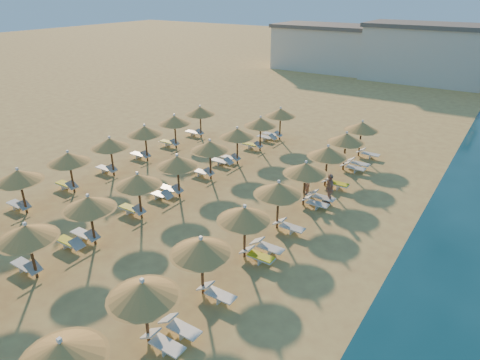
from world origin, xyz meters
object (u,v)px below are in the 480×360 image
Objects in this scene: parasol_row_west at (159,171)px; beachgoer_b at (305,180)px; beachgoer_c at (329,189)px; parasol_row_east at (263,201)px.

beachgoer_b is at bearing 45.30° from parasol_row_west.
beachgoer_c is at bearing 57.61° from beachgoer_b.
beachgoer_c is at bearing 78.83° from parasol_row_east.
beachgoer_c is 1.08× the size of beachgoer_b.
beachgoer_b is at bearing 95.64° from parasol_row_east.
beachgoer_b is (-1.74, 0.46, -0.07)m from beachgoer_c.
beachgoer_c is (7.87, 5.73, -1.32)m from parasol_row_west.
parasol_row_west is 9.83m from beachgoer_c.
parasol_row_east is 5.99m from beachgoer_c.
parasol_row_east is at bearing -11.99° from beachgoer_b.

